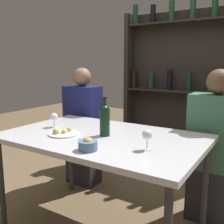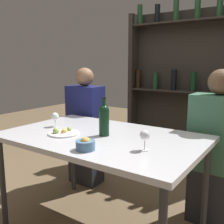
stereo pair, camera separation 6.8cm
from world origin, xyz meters
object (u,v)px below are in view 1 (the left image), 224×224
wine_glass_1 (54,117)px  snack_bowl (88,145)px  seated_person_left (83,130)px  seated_person_right (214,153)px  wine_glass_0 (147,136)px  food_plate_0 (63,133)px  wine_bottle (104,119)px

wine_glass_1 → snack_bowl: wine_glass_1 is taller
seated_person_left → seated_person_right: bearing=0.0°
wine_glass_0 → food_plate_0: (-0.66, -0.01, -0.08)m
snack_bowl → food_plate_0: bearing=153.3°
wine_glass_0 → wine_glass_1: (-0.89, 0.12, -0.01)m
wine_bottle → seated_person_right: bearing=43.6°
wine_glass_1 → food_plate_0: bearing=-30.6°
food_plate_0 → snack_bowl: snack_bowl is taller
seated_person_right → wine_glass_1: bearing=-151.6°
wine_glass_1 → seated_person_right: bearing=28.4°
wine_glass_1 → seated_person_right: seated_person_right is taller
snack_bowl → seated_person_right: 1.11m
wine_glass_0 → snack_bowl: (-0.30, -0.20, -0.05)m
wine_glass_1 → food_plate_0: size_ratio=0.52×
wine_glass_1 → seated_person_right: 1.32m
wine_bottle → wine_glass_1: bearing=-179.8°
snack_bowl → seated_person_left: seated_person_left is taller
wine_bottle → seated_person_right: size_ratio=0.23×
food_plate_0 → wine_glass_1: bearing=149.4°
food_plate_0 → snack_bowl: size_ratio=1.96×
seated_person_left → seated_person_right: size_ratio=1.00×
wine_bottle → wine_glass_0: wine_bottle is taller
seated_person_left → seated_person_right: seated_person_right is taller
food_plate_0 → snack_bowl: bearing=-26.7°
wine_glass_0 → wine_glass_1: size_ratio=1.06×
wine_bottle → wine_glass_0: size_ratio=2.25×
seated_person_right → wine_bottle: bearing=-136.4°
wine_bottle → snack_bowl: wine_bottle is taller
food_plate_0 → seated_person_left: 0.88m
seated_person_left → food_plate_0: bearing=-60.8°
wine_bottle → snack_bowl: (0.10, -0.32, -0.09)m
wine_glass_0 → wine_glass_1: bearing=172.3°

